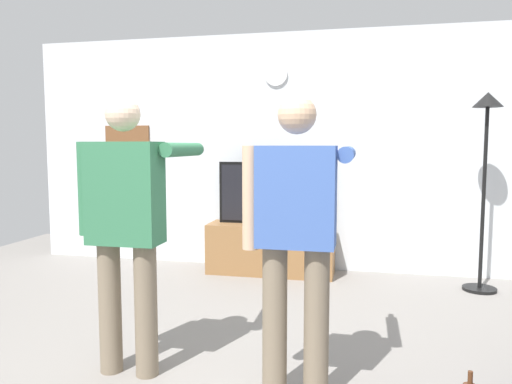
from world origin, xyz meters
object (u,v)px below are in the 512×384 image
at_px(framed_picture, 128,145).
at_px(floor_lamp, 486,150).
at_px(television, 272,193).
at_px(person_standing_nearer_lamp, 127,219).
at_px(tv_stand, 271,249).
at_px(person_standing_nearer_couch, 297,229).
at_px(wall_clock, 276,74).

height_order(framed_picture, floor_lamp, floor_lamp).
xyz_separation_m(television, person_standing_nearer_lamp, (-0.42, -2.58, 0.08)).
distance_m(tv_stand, framed_picture, 2.21).
distance_m(tv_stand, person_standing_nearer_couch, 2.77).
height_order(wall_clock, framed_picture, wall_clock).
bearing_deg(floor_lamp, tv_stand, 174.94).
bearing_deg(person_standing_nearer_couch, wall_clock, 102.49).
xyz_separation_m(tv_stand, floor_lamp, (2.14, -0.19, 1.11)).
bearing_deg(framed_picture, person_standing_nearer_lamp, -63.06).
xyz_separation_m(wall_clock, floor_lamp, (2.14, -0.48, -0.85)).
bearing_deg(framed_picture, floor_lamp, -6.92).
height_order(television, floor_lamp, floor_lamp).
bearing_deg(floor_lamp, wall_clock, 167.35).
distance_m(television, person_standing_nearer_lamp, 2.61).
bearing_deg(tv_stand, wall_clock, 90.00).
distance_m(television, floor_lamp, 2.20).
distance_m(wall_clock, person_standing_nearer_lamp, 3.11).
relative_size(tv_stand, person_standing_nearer_lamp, 0.81).
bearing_deg(framed_picture, wall_clock, -0.15).
xyz_separation_m(tv_stand, person_standing_nearer_couch, (0.64, -2.61, 0.69)).
bearing_deg(person_standing_nearer_lamp, person_standing_nearer_couch, -4.20).
bearing_deg(floor_lamp, television, 173.70).
bearing_deg(tv_stand, television, 90.00).
height_order(television, person_standing_nearer_couch, person_standing_nearer_couch).
bearing_deg(person_standing_nearer_lamp, television, 80.73).
distance_m(tv_stand, television, 0.62).
relative_size(framed_picture, floor_lamp, 0.30).
bearing_deg(television, framed_picture, 172.37).
relative_size(wall_clock, floor_lamp, 0.13).
height_order(television, person_standing_nearer_lamp, person_standing_nearer_lamp).
relative_size(tv_stand, floor_lamp, 0.72).
distance_m(television, framed_picture, 1.95).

